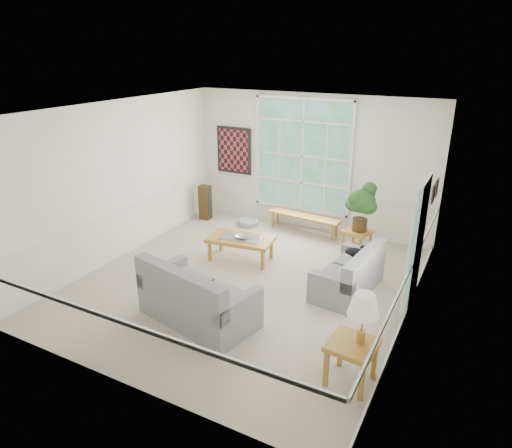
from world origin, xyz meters
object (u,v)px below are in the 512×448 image
Objects in this scene: loveseat_front at (198,291)px; end_table at (357,242)px; loveseat_right at (348,270)px; coffee_table at (241,249)px; side_table at (351,362)px.

loveseat_front is 3.76m from end_table.
coffee_table is (-2.20, 0.22, -0.17)m from loveseat_right.
coffee_table is (-0.48, 2.11, -0.25)m from loveseat_front.
side_table is at bearing -74.86° from end_table.
end_table is at bearing 106.98° from loveseat_right.
end_table is at bearing 27.46° from coffee_table.
loveseat_right reaches higher than coffee_table.
side_table is at bearing -47.46° from coffee_table.
coffee_table is 2.34m from end_table.
loveseat_right is 1.62m from end_table.
side_table is (1.02, -3.76, 0.04)m from end_table.
coffee_table is 2.55× the size of end_table.
loveseat_front is 1.43× the size of coffee_table.
side_table is at bearing -65.38° from loveseat_right.
loveseat_right reaches higher than end_table.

